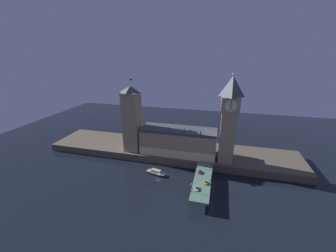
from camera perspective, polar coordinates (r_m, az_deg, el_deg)
name	(u,v)px	position (r m, az deg, el deg)	size (l,w,h in m)	color
ground_plane	(158,177)	(157.67, -2.78, -14.03)	(400.00, 400.00, 0.00)	black
embankment	(170,151)	(188.71, 0.69, -6.89)	(220.00, 42.00, 6.22)	brown
parliament_hall	(178,141)	(174.02, 2.92, -4.16)	(62.24, 21.55, 26.49)	tan
clock_tower	(229,118)	(158.88, 16.59, 2.26)	(13.42, 13.53, 67.91)	tan
victoria_tower	(132,119)	(176.92, -9.93, 1.89)	(13.46, 13.46, 62.07)	tan
bridge	(202,182)	(145.70, 9.49, -15.02)	(11.49, 46.00, 6.94)	slate
car_northbound_lead	(200,172)	(151.15, 8.86, -12.45)	(2.10, 4.39, 1.52)	red
car_northbound_trail	(197,189)	(134.98, 7.95, -16.78)	(1.91, 4.49, 1.44)	white
car_southbound_lead	(206,183)	(140.94, 10.45, -15.18)	(1.84, 4.01, 1.44)	yellow
pedestrian_near_rail	(192,188)	(134.44, 6.80, -16.80)	(0.38, 0.38, 1.60)	black
pedestrian_mid_walk	(210,181)	(142.72, 11.58, -14.64)	(0.38, 0.38, 1.82)	black
pedestrian_far_rail	(196,171)	(151.41, 7.90, -12.27)	(0.38, 0.38, 1.65)	black
street_lamp_near	(191,187)	(130.90, 6.52, -16.36)	(1.34, 0.60, 5.95)	#2D3333
street_lamp_mid	(211,176)	(142.50, 11.86, -13.39)	(1.34, 0.60, 5.96)	#2D3333
street_lamp_far	(197,163)	(155.53, 8.10, -10.06)	(1.34, 0.60, 6.18)	#2D3333
boat_upstream	(156,173)	(160.29, -3.33, -12.80)	(17.72, 8.10, 4.06)	#28282D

